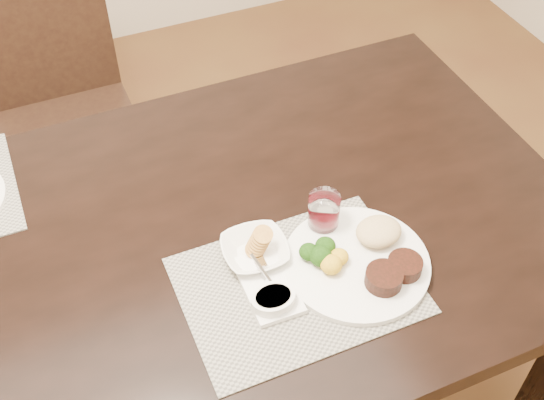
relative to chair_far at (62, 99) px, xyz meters
name	(u,v)px	position (x,y,z in m)	size (l,w,h in m)	color
dining_table	(130,286)	(0.00, -0.93, 0.16)	(2.00, 1.00, 0.75)	black
chair_far	(62,99)	(0.00, 0.00, 0.00)	(0.42, 0.42, 0.90)	black
placemat_near	(297,285)	(0.30, -1.13, 0.25)	(0.46, 0.34, 0.00)	gray
dinner_plate	(364,259)	(0.45, -1.13, 0.27)	(0.30, 0.30, 0.05)	white
napkin_fork	(268,285)	(0.25, -1.11, 0.26)	(0.10, 0.18, 0.02)	white
steak_knife	(399,274)	(0.50, -1.19, 0.26)	(0.03, 0.22, 0.01)	silver
cracker_bowl	(255,250)	(0.25, -1.03, 0.27)	(0.14, 0.14, 0.06)	white
sauce_ramekin	(273,300)	(0.24, -1.16, 0.27)	(0.09, 0.13, 0.07)	white
wine_glass_near	(324,214)	(0.42, -1.01, 0.29)	(0.07, 0.07, 0.09)	white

